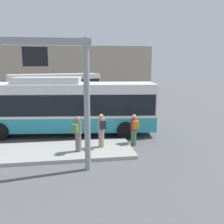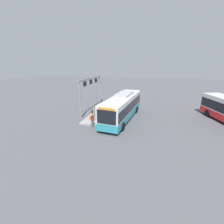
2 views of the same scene
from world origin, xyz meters
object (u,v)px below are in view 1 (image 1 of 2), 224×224
object	(u,v)px
person_waiting_near	(78,133)
person_waiting_mid	(134,129)
bus_main	(62,105)
bus_background_left	(55,86)
person_boarding	(101,130)

from	to	relation	value
person_waiting_near	person_waiting_mid	xyz separation A→B (m)	(2.93, 0.91, -0.16)
bus_main	person_waiting_near	xyz separation A→B (m)	(0.84, -3.81, -0.76)
bus_background_left	bus_main	bearing A→B (deg)	76.94
bus_main	person_waiting_near	bearing A→B (deg)	-71.12
person_waiting_near	person_boarding	bearing A→B (deg)	-35.07
person_waiting_mid	person_boarding	bearing A→B (deg)	90.58
person_waiting_mid	bus_background_left	bearing A→B (deg)	3.32
person_boarding	bus_main	bearing A→B (deg)	19.21
person_waiting_mid	person_waiting_near	bearing A→B (deg)	93.65
person_boarding	person_waiting_near	xyz separation A→B (m)	(-1.17, -0.46, 0.00)
bus_background_left	person_waiting_near	distance (m)	17.66
bus_main	person_waiting_mid	bearing A→B (deg)	-31.20
bus_main	bus_background_left	world-z (taller)	bus_main
bus_background_left	person_waiting_near	world-z (taller)	bus_background_left
bus_background_left	person_waiting_mid	world-z (taller)	bus_background_left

